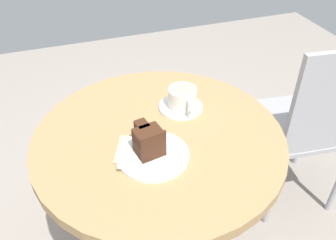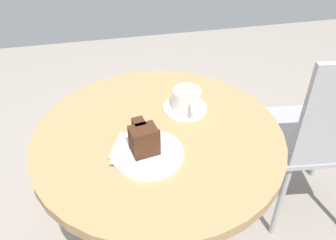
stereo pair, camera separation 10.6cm
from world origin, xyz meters
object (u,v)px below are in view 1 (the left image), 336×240
napkin (140,151)px  teaspoon (177,112)px  cake_plate (153,155)px  cake_slice (148,141)px  coffee_cup (183,98)px  saucer (180,107)px  cafe_chair (315,120)px  fork (139,166)px

napkin → teaspoon: bearing=129.3°
cake_plate → cake_slice: bearing=-145.1°
cake_slice → napkin: size_ratio=0.57×
coffee_cup → cake_slice: cake_slice is taller
coffee_cup → teaspoon: size_ratio=1.31×
saucer → cake_slice: bearing=-42.2°
napkin → cake_plate: bearing=39.0°
saucer → cafe_chair: bearing=87.9°
cake_plate → fork: size_ratio=1.37×
teaspoon → cake_plate: 0.21m
napkin → cafe_chair: (-0.14, 0.76, -0.18)m
cake_plate → fork: 0.06m
saucer → coffee_cup: bearing=21.6°
coffee_cup → cake_slice: 0.24m
cake_plate → fork: (0.03, -0.05, 0.01)m
saucer → cafe_chair: size_ratio=0.17×
cake_plate → napkin: size_ratio=1.13×
fork → cafe_chair: cafe_chair is taller
saucer → cake_slice: size_ratio=1.42×
cake_plate → napkin: (-0.04, -0.03, -0.00)m
saucer → fork: bearing=-42.0°
teaspoon → saucer: bearing=-122.8°
teaspoon → napkin: teaspoon is taller
cake_slice → fork: (0.05, -0.04, -0.04)m
cake_slice → saucer: bearing=137.8°
fork → teaspoon: bearing=-113.0°
cake_slice → napkin: (-0.02, -0.02, -0.05)m
cake_plate → napkin: 0.05m
coffee_cup → napkin: 0.24m
cake_slice → fork: bearing=-41.3°
cake_plate → fork: bearing=-56.0°
fork → napkin: size_ratio=0.83×
saucer → cake_plate: size_ratio=0.71×
saucer → cake_plate: cake_plate is taller
cake_plate → cafe_chair: 0.77m
teaspoon → cake_slice: (0.15, -0.14, 0.04)m
fork → cake_slice: bearing=-112.0°
saucer → teaspoon: bearing=-40.2°
saucer → cake_slice: (0.18, -0.16, 0.05)m
teaspoon → cake_slice: 0.21m
cake_plate → cake_slice: cake_slice is taller
saucer → cake_slice: 0.25m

